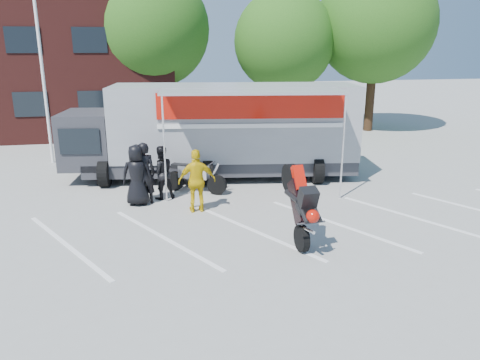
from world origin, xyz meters
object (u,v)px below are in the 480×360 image
object	(u,v)px
stunt_bike_rider	(290,240)
spectator_leather_a	(137,175)
spectator_leather_c	(161,173)
tree_mid	(284,41)
parked_motorcycle	(196,192)
tree_right	(376,24)
spectator_hivis	(197,181)
spectator_leather_b	(144,173)
flagpole	(45,38)
tree_left	(152,29)
transporter_truck	(222,177)

from	to	relation	value
stunt_bike_rider	spectator_leather_a	world-z (taller)	spectator_leather_a
spectator_leather_c	tree_mid	bearing A→B (deg)	-137.97
spectator_leather_c	parked_motorcycle	bearing A→B (deg)	-173.64
parked_motorcycle	tree_right	bearing A→B (deg)	-19.62
spectator_leather_a	spectator_leather_c	distance (m)	0.88
tree_right	spectator_hivis	world-z (taller)	tree_right
spectator_leather_b	flagpole	bearing A→B (deg)	-61.96
spectator_leather_a	spectator_hivis	world-z (taller)	spectator_leather_a
tree_right	spectator_leather_a	bearing A→B (deg)	-140.26
flagpole	tree_left	distance (m)	7.37
transporter_truck	spectator_hivis	world-z (taller)	spectator_hivis
stunt_bike_rider	spectator_hivis	size ratio (longest dim) A/B	1.16
spectator_leather_c	flagpole	bearing A→B (deg)	-68.72
tree_mid	tree_right	bearing A→B (deg)	-5.71
flagpole	parked_motorcycle	size ratio (longest dim) A/B	3.56
spectator_leather_a	spectator_leather_b	xyz separation A→B (m)	(0.21, 0.09, 0.02)
transporter_truck	spectator_leather_b	distance (m)	3.92
tree_right	spectator_leather_c	world-z (taller)	tree_right
transporter_truck	flagpole	bearing A→B (deg)	158.74
tree_mid	tree_right	world-z (taller)	tree_right
transporter_truck	spectator_leather_a	bearing A→B (deg)	-131.22
tree_mid	parked_motorcycle	size ratio (longest dim) A/B	3.42
tree_left	parked_motorcycle	bearing A→B (deg)	-84.91
stunt_bike_rider	spectator_hivis	world-z (taller)	spectator_hivis
flagpole	spectator_hivis	distance (m)	9.72
flagpole	transporter_truck	world-z (taller)	flagpole
spectator_leather_a	spectator_hivis	size ratio (longest dim) A/B	1.01
spectator_leather_b	spectator_leather_c	bearing A→B (deg)	-146.90
flagpole	spectator_leather_a	bearing A→B (deg)	-61.42
parked_motorcycle	flagpole	bearing A→B (deg)	73.35
spectator_leather_b	spectator_hivis	xyz separation A→B (m)	(1.53, -1.06, -0.03)
tree_mid	spectator_leather_a	size ratio (longest dim) A/B	4.02
flagpole	spectator_leather_b	size ratio (longest dim) A/B	4.10
tree_left	parked_motorcycle	distance (m)	12.64
spectator_leather_a	spectator_leather_b	bearing A→B (deg)	-151.32
flagpole	tree_left	size ratio (longest dim) A/B	0.93
stunt_bike_rider	spectator_leather_c	xyz separation A→B (m)	(-3.11, 4.01, 0.87)
tree_left	parked_motorcycle	world-z (taller)	tree_left
tree_mid	stunt_bike_rider	xyz separation A→B (m)	(-4.02, -14.75, -4.94)
spectator_leather_b	tree_right	bearing A→B (deg)	-142.38
tree_mid	tree_right	size ratio (longest dim) A/B	0.84
stunt_bike_rider	spectator_leather_b	size ratio (longest dim) A/B	1.13
spectator_hivis	tree_mid	bearing A→B (deg)	-117.93
transporter_truck	parked_motorcycle	world-z (taller)	transporter_truck
stunt_bike_rider	spectator_leather_a	xyz separation A→B (m)	(-3.85, 3.55, 0.95)
flagpole	tree_right	xyz separation A→B (m)	(16.24, 4.50, 0.82)
spectator_hivis	spectator_leather_c	bearing A→B (deg)	-56.36
transporter_truck	spectator_hivis	size ratio (longest dim) A/B	5.67
spectator_leather_a	flagpole	bearing A→B (deg)	-54.68
flagpole	spectator_leather_c	size ratio (longest dim) A/B	4.60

